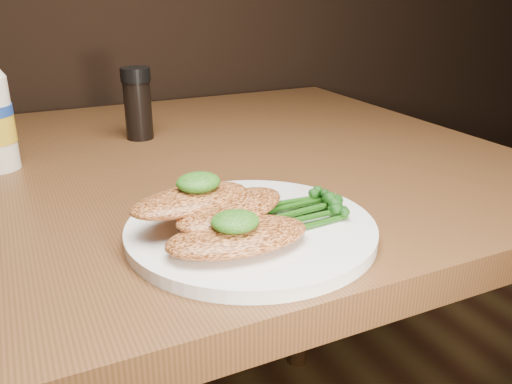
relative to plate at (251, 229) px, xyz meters
name	(u,v)px	position (x,y,z in m)	size (l,w,h in m)	color
plate	(251,229)	(0.00, 0.00, 0.00)	(0.25, 0.25, 0.01)	white
chicken_front	(238,236)	(-0.03, -0.04, 0.02)	(0.13, 0.07, 0.02)	#CF7942
chicken_mid	(231,209)	(-0.02, 0.00, 0.03)	(0.13, 0.06, 0.02)	#CF7942
chicken_back	(191,200)	(-0.05, 0.02, 0.03)	(0.12, 0.06, 0.02)	#CF7942
pesto_front	(235,221)	(-0.03, -0.04, 0.03)	(0.04, 0.04, 0.02)	#08360A
pesto_back	(198,182)	(-0.04, 0.03, 0.05)	(0.04, 0.04, 0.02)	#08360A
broccolini_bundle	(299,209)	(0.05, -0.01, 0.02)	(0.12, 0.09, 0.02)	#1B4A10
pepper_grinder	(138,104)	(-0.01, 0.40, 0.05)	(0.05, 0.05, 0.11)	black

